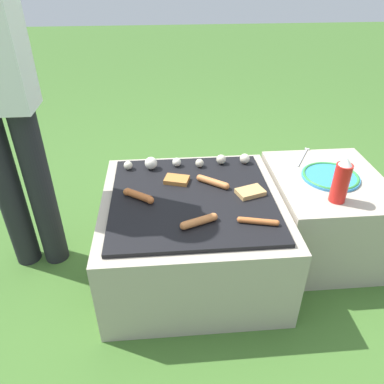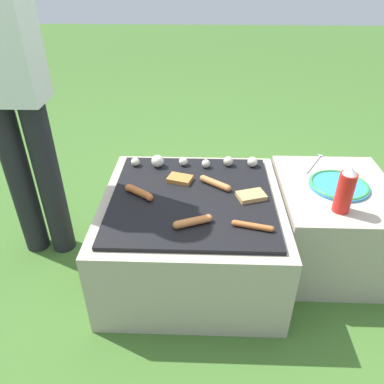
# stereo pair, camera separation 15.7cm
# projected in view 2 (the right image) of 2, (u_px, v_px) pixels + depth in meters

# --- Properties ---
(ground_plane) EXTENTS (14.00, 14.00, 0.00)m
(ground_plane) POSITION_uv_depth(u_px,v_px,m) (192.00, 266.00, 1.81)
(ground_plane) COLOR #3D6628
(grill) EXTENTS (0.77, 0.77, 0.41)m
(grill) POSITION_uv_depth(u_px,v_px,m) (192.00, 234.00, 1.70)
(grill) COLOR #A89E8C
(grill) RESTS_ON ground_plane
(side_ledge) EXTENTS (0.49, 0.58, 0.41)m
(side_ledge) POSITION_uv_depth(u_px,v_px,m) (330.00, 224.00, 1.75)
(side_ledge) COLOR #A89E8C
(side_ledge) RESTS_ON ground_plane
(person_standing) EXTENTS (0.27, 0.21, 1.58)m
(person_standing) POSITION_uv_depth(u_px,v_px,m) (5.00, 68.00, 1.44)
(person_standing) COLOR black
(person_standing) RESTS_ON ground_plane
(sausage_front_center) EXTENTS (0.16, 0.06, 0.02)m
(sausage_front_center) POSITION_uv_depth(u_px,v_px,m) (253.00, 226.00, 1.39)
(sausage_front_center) COLOR #B7602D
(sausage_front_center) RESTS_ON grill
(sausage_back_center) EXTENTS (0.14, 0.11, 0.03)m
(sausage_back_center) POSITION_uv_depth(u_px,v_px,m) (215.00, 183.00, 1.64)
(sausage_back_center) COLOR #C6753D
(sausage_back_center) RESTS_ON grill
(sausage_mid_left) EXTENTS (0.13, 0.10, 0.03)m
(sausage_mid_left) POSITION_uv_depth(u_px,v_px,m) (139.00, 193.00, 1.58)
(sausage_mid_left) COLOR #B7602D
(sausage_mid_left) RESTS_ON grill
(sausage_front_right) EXTENTS (0.15, 0.08, 0.03)m
(sausage_front_right) POSITION_uv_depth(u_px,v_px,m) (193.00, 222.00, 1.41)
(sausage_front_right) COLOR #C6753D
(sausage_front_right) RESTS_ON grill
(bread_slice_left) EXTENTS (0.12, 0.10, 0.02)m
(bread_slice_left) POSITION_uv_depth(u_px,v_px,m) (180.00, 179.00, 1.68)
(bread_slice_left) COLOR #B27033
(bread_slice_left) RESTS_ON grill
(bread_slice_center) EXTENTS (0.13, 0.11, 0.02)m
(bread_slice_center) POSITION_uv_depth(u_px,v_px,m) (251.00, 196.00, 1.57)
(bread_slice_center) COLOR tan
(bread_slice_center) RESTS_ON grill
(mushroom_row) EXTENTS (0.61, 0.07, 0.06)m
(mushroom_row) POSITION_uv_depth(u_px,v_px,m) (191.00, 162.00, 1.79)
(mushroom_row) COLOR beige
(mushroom_row) RESTS_ON grill
(plate_colorful) EXTENTS (0.26, 0.26, 0.02)m
(plate_colorful) POSITION_uv_depth(u_px,v_px,m) (339.00, 185.00, 1.64)
(plate_colorful) COLOR #338CCC
(plate_colorful) RESTS_ON side_ledge
(condiment_bottle) EXTENTS (0.07, 0.07, 0.20)m
(condiment_bottle) POSITION_uv_depth(u_px,v_px,m) (345.00, 190.00, 1.45)
(condiment_bottle) COLOR red
(condiment_bottle) RESTS_ON side_ledge
(fork_utensil) EXTENTS (0.12, 0.19, 0.01)m
(fork_utensil) POSITION_uv_depth(u_px,v_px,m) (315.00, 163.00, 1.83)
(fork_utensil) COLOR silver
(fork_utensil) RESTS_ON side_ledge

